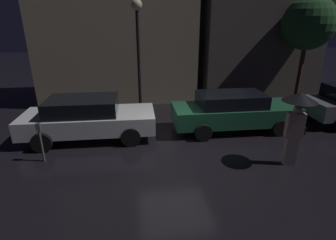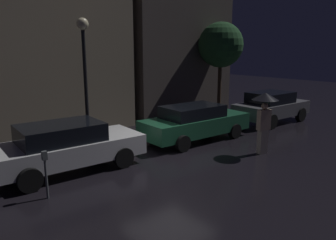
% 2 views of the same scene
% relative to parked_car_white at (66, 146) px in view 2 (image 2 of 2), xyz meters
% --- Properties ---
extents(ground_plane, '(60.00, 60.00, 0.00)m').
position_rel_parked_car_white_xyz_m(ground_plane, '(2.87, -1.40, -0.77)').
color(ground_plane, black).
extents(building_facade_left, '(7.67, 3.00, 9.66)m').
position_rel_parked_car_white_xyz_m(building_facade_left, '(1.04, 5.10, 4.06)').
color(building_facade_left, gray).
rests_on(building_facade_left, ground).
extents(building_facade_right, '(6.27, 3.00, 8.81)m').
position_rel_parked_car_white_xyz_m(building_facade_right, '(8.53, 5.10, 3.64)').
color(building_facade_right, '#564C47').
rests_on(building_facade_right, ground).
extents(parked_car_white, '(4.58, 2.01, 1.47)m').
position_rel_parked_car_white_xyz_m(parked_car_white, '(0.00, 0.00, 0.00)').
color(parked_car_white, silver).
rests_on(parked_car_white, ground).
extents(parked_car_green, '(4.68, 1.88, 1.44)m').
position_rel_parked_car_white_xyz_m(parked_car_green, '(5.34, -0.04, -0.02)').
color(parked_car_green, '#1E5638').
rests_on(parked_car_green, ground).
extents(parked_car_grey, '(4.18, 1.97, 1.52)m').
position_rel_parked_car_white_xyz_m(parked_car_grey, '(10.59, -0.04, 0.03)').
color(parked_car_grey, slate).
rests_on(parked_car_grey, ground).
extents(pedestrian_with_umbrella, '(0.91, 0.91, 2.17)m').
position_rel_parked_car_white_xyz_m(pedestrian_with_umbrella, '(5.98, -2.79, 0.81)').
color(pedestrian_with_umbrella, beige).
rests_on(pedestrian_with_umbrella, ground).
extents(parking_meter, '(0.12, 0.10, 1.22)m').
position_rel_parked_car_white_xyz_m(parking_meter, '(-1.14, -1.54, -0.01)').
color(parking_meter, '#4C5154').
rests_on(parking_meter, ground).
extents(street_lamp_near, '(0.45, 0.45, 4.76)m').
position_rel_parked_car_white_xyz_m(street_lamp_near, '(1.96, 2.60, 2.62)').
color(street_lamp_near, black).
rests_on(street_lamp_near, ground).
extents(street_tree, '(2.37, 2.37, 4.99)m').
position_rel_parked_car_white_xyz_m(street_tree, '(9.72, 2.66, 3.02)').
color(street_tree, '#473323').
rests_on(street_tree, ground).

